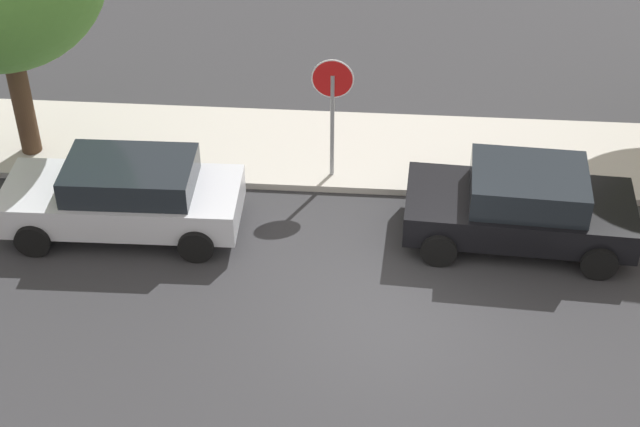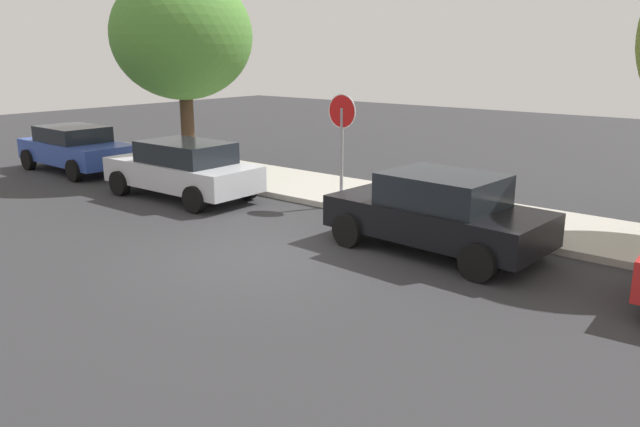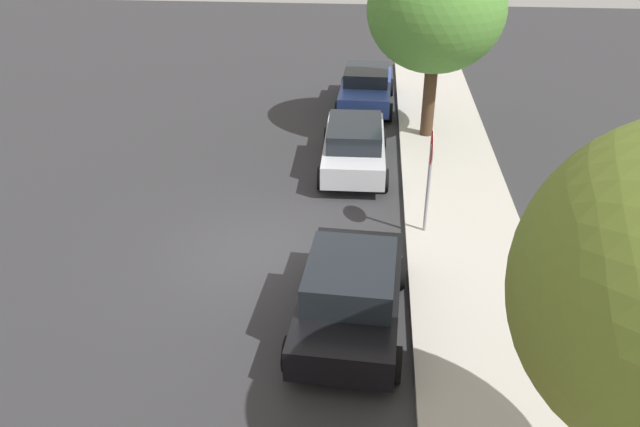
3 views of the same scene
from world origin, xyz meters
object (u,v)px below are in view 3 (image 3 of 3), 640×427
(stop_sign, at_px, (430,165))
(parked_car_black, at_px, (351,292))
(parked_car_blue, at_px, (366,87))
(street_tree_mid_block, at_px, (436,10))
(parked_car_silver, at_px, (354,144))

(stop_sign, height_order, parked_car_black, stop_sign)
(parked_car_black, bearing_deg, parked_car_blue, 180.00)
(parked_car_black, bearing_deg, street_tree_mid_block, 168.29)
(stop_sign, height_order, parked_car_blue, stop_sign)
(parked_car_blue, bearing_deg, street_tree_mid_block, 34.49)
(stop_sign, xyz_separation_m, parked_car_blue, (-9.14, -1.62, -1.12))
(parked_car_silver, xyz_separation_m, parked_car_blue, (-5.47, 0.21, -0.03))
(stop_sign, distance_m, parked_car_blue, 9.35)
(stop_sign, relative_size, parked_car_blue, 0.63)
(stop_sign, relative_size, parked_car_black, 0.64)
(stop_sign, xyz_separation_m, parked_car_silver, (-3.66, -1.84, -1.10))
(stop_sign, bearing_deg, street_tree_mid_block, 176.40)
(parked_car_blue, distance_m, street_tree_mid_block, 4.87)
(stop_sign, distance_m, parked_car_black, 4.02)
(parked_car_blue, xyz_separation_m, street_tree_mid_block, (2.93, 2.01, 3.33))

